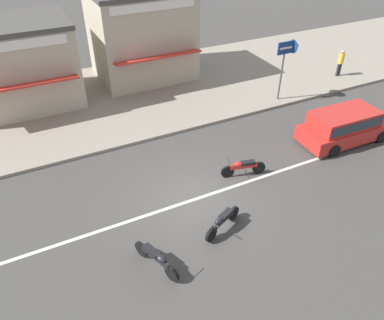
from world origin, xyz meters
The scene contains 11 objects.
ground_plane centered at (0.00, 0.00, 0.00)m, with size 160.00×160.00×0.00m, color #423F3D.
lane_centre_stripe centered at (0.00, 0.00, 0.00)m, with size 50.40×0.14×0.01m, color silver.
kerb_strip centered at (0.00, 9.70, 0.07)m, with size 68.00×10.00×0.15m, color gray.
minivan_red_1 centered at (8.29, 0.70, 0.85)m, with size 4.78×2.09×1.56m.
motorcycle_0 centered at (-2.50, -2.35, 0.43)m, with size 0.91×1.87×0.80m.
motorcycle_1 centered at (2.53, 0.48, 0.42)m, with size 1.90×0.73×0.80m.
motorcycle_2 centered at (0.19, -1.85, 0.42)m, with size 1.76×0.95×0.80m.
arrow_signboard centered at (8.50, 5.35, 2.94)m, with size 1.35×0.72×3.32m.
pedestrian_mid_kerb centered at (13.43, 6.38, 1.11)m, with size 0.34×0.34×1.65m.
shopfront_corner_warung centered at (2.40, 11.96, 2.76)m, with size 5.70×5.45×5.22m.
shopfront_mid_block centered at (-4.80, 11.21, 2.37)m, with size 5.86×5.21×4.42m.
Camera 1 is at (-4.89, -9.74, 9.82)m, focal length 35.00 mm.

